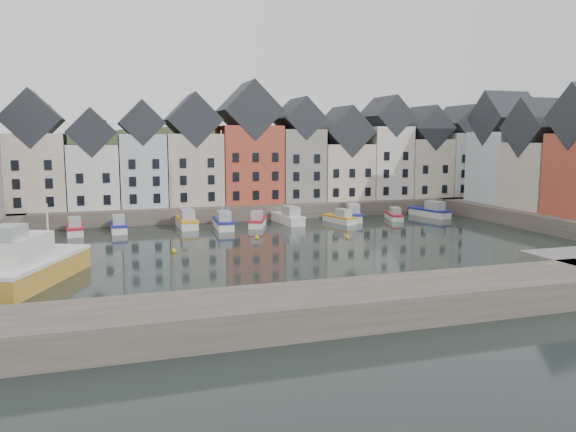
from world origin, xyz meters
name	(u,v)px	position (x,y,z in m)	size (l,w,h in m)	color
ground	(314,250)	(0.00, 0.00, 0.00)	(260.00, 260.00, 0.00)	black
far_quay	(246,207)	(0.00, 30.00, 1.00)	(90.00, 16.00, 2.00)	#4D443B
right_quay	(575,220)	(37.00, 3.00, 1.00)	(14.00, 54.00, 2.00)	#4D443B
near_wall	(286,311)	(-10.00, -22.00, 1.00)	(50.00, 6.00, 2.00)	#4D443B
hillside	(217,285)	(0.02, 56.00, -17.96)	(153.60, 70.40, 64.00)	#233018
far_terrace	(269,156)	(3.21, 28.00, 8.88)	(72.37, 8.16, 17.78)	beige
right_terrace	(544,157)	(36.00, 8.07, 8.91)	(8.30, 24.25, 16.36)	silver
mooring_buoys	(263,242)	(-4.00, 5.33, 0.15)	(20.50, 5.50, 0.50)	orange
boat_a	(75,228)	(-24.09, 17.82, 0.70)	(2.27, 6.25, 2.36)	silver
boat_b	(119,226)	(-19.03, 18.24, 0.70)	(2.01, 6.14, 2.34)	silver
boat_c	(186,221)	(-10.59, 18.98, 0.80)	(2.30, 7.07, 2.70)	silver
boat_d	(223,222)	(-6.20, 16.58, 0.83)	(2.52, 6.78, 12.72)	silver
boat_e	(258,221)	(-1.55, 16.99, 0.68)	(3.90, 6.22, 2.29)	silver
boat_f	(288,218)	(3.04, 18.08, 0.80)	(2.93, 7.20, 2.69)	silver
boat_g	(340,218)	(9.96, 16.44, 0.65)	(3.16, 5.90, 2.17)	silver
boat_h	(352,215)	(12.64, 18.38, 0.78)	(4.06, 7.17, 2.63)	silver
boat_i	(394,216)	(18.38, 16.75, 0.61)	(3.02, 5.58, 2.05)	silver
boat_j	(431,212)	(25.02, 17.91, 0.78)	(3.71, 7.10, 2.61)	silver
large_vessel	(33,266)	(-25.95, -6.49, 1.52)	(7.84, 12.74, 6.45)	gold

